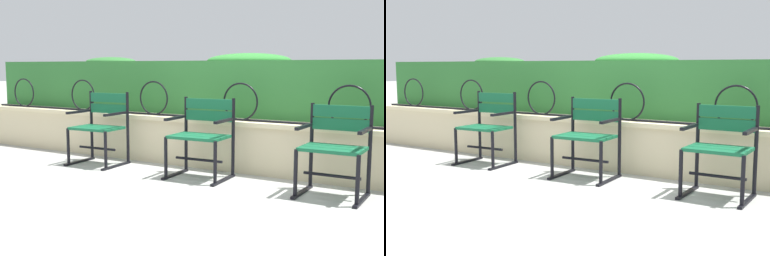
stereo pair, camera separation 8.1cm
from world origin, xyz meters
The scene contains 7 objects.
ground_plane centered at (0.00, 0.00, 0.00)m, with size 60.00×60.00×0.00m, color #9E9E99.
stone_wall centered at (0.00, 0.88, 0.29)m, with size 8.19×0.41×0.57m.
iron_arch_fence centered at (-0.32, 0.80, 0.74)m, with size 7.63×0.02×0.42m.
hedge_row centered at (0.02, 1.39, 0.92)m, with size 8.03×0.68×0.75m.
park_chair_left centered at (-1.42, 0.34, 0.46)m, with size 0.62×0.55×0.86m.
park_chair_centre centered at (-0.02, 0.35, 0.46)m, with size 0.63×0.55×0.83m.
park_chair_right centered at (1.37, 0.32, 0.45)m, with size 0.58×0.52×0.82m.
Camera 2 is at (2.58, -3.98, 1.17)m, focal length 45.58 mm.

